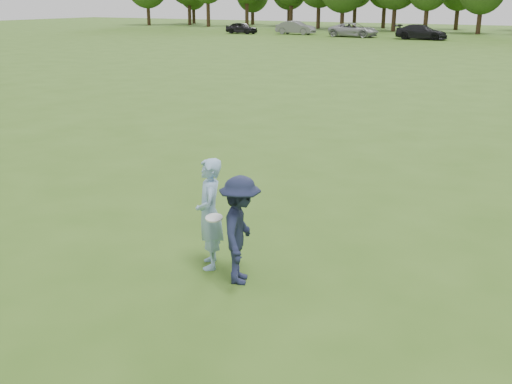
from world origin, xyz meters
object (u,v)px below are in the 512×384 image
at_px(car_c, 354,30).
at_px(car_b, 296,28).
at_px(defender, 240,230).
at_px(thrower, 209,214).
at_px(car_d, 421,32).
at_px(car_a, 242,28).

bearing_deg(car_c, car_b, 81.05).
bearing_deg(defender, thrower, 49.39).
bearing_deg(car_d, car_c, 85.08).
bearing_deg(defender, car_a, 8.31).
height_order(car_c, car_d, car_d).
relative_size(car_b, car_d, 0.89).
distance_m(defender, car_b, 67.10).
height_order(defender, car_b, defender).
xyz_separation_m(car_b, car_c, (7.99, -1.31, -0.02)).
height_order(thrower, defender, thrower).
height_order(car_a, car_b, car_b).
distance_m(car_a, car_b, 6.80).
bearing_deg(car_d, defender, -167.28).
xyz_separation_m(car_a, car_d, (22.40, -0.03, 0.09)).
bearing_deg(defender, car_b, 2.67).
distance_m(defender, car_c, 62.84).
xyz_separation_m(car_b, car_d, (15.90, -2.02, -0.01)).
relative_size(car_a, car_d, 0.75).
relative_size(defender, car_b, 0.36).
height_order(defender, car_d, defender).
xyz_separation_m(car_a, car_b, (6.50, 1.99, 0.10)).
bearing_deg(car_d, thrower, -167.91).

